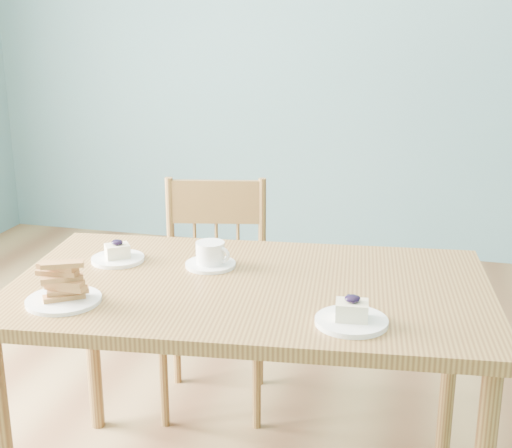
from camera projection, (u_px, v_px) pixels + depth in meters
The scene contains 7 objects.
room at pixel (338, 35), 1.56m from camera, with size 5.01×5.01×2.71m.
dining_table at pixel (250, 307), 1.95m from camera, with size 1.36×0.87×0.69m.
dining_chair at pixel (214, 294), 2.56m from camera, with size 0.44×0.43×0.82m.
cheesecake_plate_near at pixel (352, 317), 1.67m from camera, with size 0.17×0.17×0.07m.
cheesecake_plate_far at pixel (118, 255), 2.10m from camera, with size 0.16×0.16×0.07m.
coffee_cup at pixel (211, 256), 2.05m from camera, with size 0.15×0.15×0.07m.
biscotti_plate at pixel (63, 288), 1.79m from camera, with size 0.19×0.19×0.11m.
Camera 1 is at (0.23, -1.61, 1.40)m, focal length 50.00 mm.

